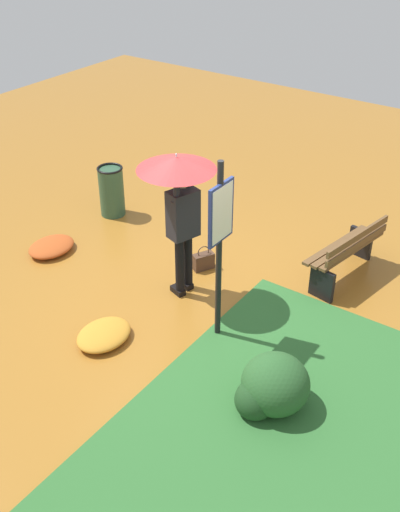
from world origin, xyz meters
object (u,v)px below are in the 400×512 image
at_px(park_bench, 346,252).
at_px(handbag, 203,261).
at_px(trash_bin, 112,191).
at_px(person_with_umbrella, 179,190).
at_px(info_sign_post, 220,233).

bearing_deg(park_bench, handbag, -60.76).
bearing_deg(trash_bin, person_with_umbrella, 62.90).
xyz_separation_m(handbag, trash_bin, (-0.48, -2.15, 0.29)).
distance_m(person_with_umbrella, info_sign_post, 0.99).
distance_m(person_with_umbrella, park_bench, 2.56).
bearing_deg(park_bench, person_with_umbrella, -44.43).
distance_m(person_with_umbrella, trash_bin, 2.78).
height_order(info_sign_post, trash_bin, info_sign_post).
distance_m(info_sign_post, park_bench, 2.43).
relative_size(person_with_umbrella, park_bench, 1.45).
xyz_separation_m(handbag, park_bench, (-0.96, 1.71, 0.28)).
height_order(info_sign_post, handbag, info_sign_post).
height_order(person_with_umbrella, info_sign_post, info_sign_post).
bearing_deg(park_bench, info_sign_post, -19.19).
height_order(info_sign_post, park_bench, info_sign_post).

